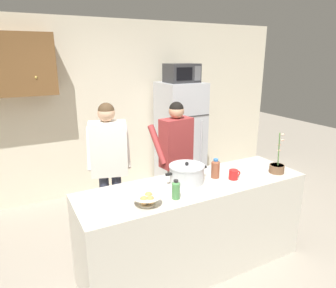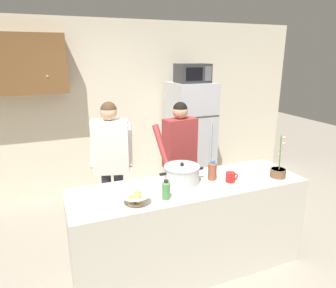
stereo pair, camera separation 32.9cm
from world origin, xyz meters
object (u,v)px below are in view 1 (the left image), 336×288
Objects in this scene: coffee_mug at (234,175)px; potted_orchid at (277,167)px; bread_bowl at (147,200)px; microwave at (182,73)px; person_near_pot at (109,156)px; refrigerator at (180,136)px; cooking_pot at (187,174)px; bottle_mid_counter at (215,168)px; person_by_sink at (176,150)px; bottle_near_edge at (176,189)px.

potted_orchid is at bearing -8.69° from coffee_mug.
coffee_mug is 0.56× the size of bread_bowl.
potted_orchid is at bearing -90.53° from microwave.
coffee_mug is 0.98m from bread_bowl.
person_near_pot is 12.25× the size of coffee_mug.
refrigerator is 2.03m from cooking_pot.
bread_bowl is at bearing -126.76° from microwave.
bottle_mid_counter is (-0.14, 0.12, 0.05)m from coffee_mug.
person_by_sink is 1.39m from bread_bowl.
potted_orchid is (-0.02, -2.01, 0.14)m from refrigerator.
refrigerator reaches higher than person_near_pot.
bottle_mid_counter reaches higher than bread_bowl.
bottle_near_edge is (0.23, -1.14, 0.01)m from person_near_pot.
refrigerator is at bearing 31.53° from person_near_pot.
cooking_pot is (-0.97, -1.77, 0.16)m from refrigerator.
refrigerator is 3.95× the size of potted_orchid.
refrigerator reaches higher than bottle_near_edge.
refrigerator is 2.38m from bottle_near_edge.
bottle_near_edge is at bearing -159.21° from bottle_mid_counter.
refrigerator is 9.88× the size of bottle_near_edge.
cooking_pot is at bearing 44.41° from bottle_near_edge.
bottle_near_edge is at bearing -172.01° from coffee_mug.
refrigerator is 2.01m from coffee_mug.
cooking_pot is 2.63× the size of bottle_near_edge.
person_by_sink is 11.94× the size of coffee_mug.
microwave is at bearing 89.47° from potted_orchid.
bread_bowl is 0.55× the size of potted_orchid.
bottle_mid_counter is 0.67m from potted_orchid.
person_by_sink is 0.86m from bottle_mid_counter.
bottle_mid_counter reaches higher than coffee_mug.
refrigerator is at bearing 53.54° from bread_bowl.
person_near_pot is 0.84m from person_by_sink.
refrigerator is 7.18× the size of bread_bowl.
person_by_sink is 6.65× the size of bread_bowl.
person_near_pot is (-1.46, -0.88, -0.83)m from microwave.
refrigerator reaches higher than cooking_pot.
potted_orchid reaches higher than cooking_pot.
person_by_sink is at bearing -3.88° from person_near_pot.
coffee_mug is at bearing -19.89° from cooking_pot.
person_near_pot is at bearing 142.34° from potted_orchid.
bread_bowl is 1.38× the size of bottle_near_edge.
potted_orchid reaches higher than bread_bowl.
potted_orchid is (1.48, 0.02, 0.01)m from bread_bowl.
microwave is at bearing 69.79° from bottle_mid_counter.
microwave reaches higher than person_by_sink.
cooking_pot is 0.31m from bottle_mid_counter.
refrigerator is 0.98m from microwave.
refrigerator is 2.53m from bread_bowl.
refrigerator is 3.75× the size of cooking_pot.
bottle_near_edge is at bearing -0.04° from bread_bowl.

